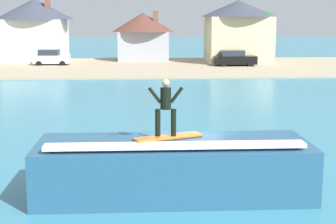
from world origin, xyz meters
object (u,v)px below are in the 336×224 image
(surfboard, at_px, (168,137))
(house_with_chimney, at_px, (35,27))
(car_near_shore, at_px, (51,58))
(tree_tall_bare, at_px, (267,24))
(car_far_shore, at_px, (235,58))
(wave_crest, at_px, (173,167))
(surfer, at_px, (166,104))
(house_gabled_white, at_px, (238,29))
(house_small_cottage, at_px, (143,34))
(tree_short_bushy, at_px, (240,29))

(surfboard, height_order, house_with_chimney, house_with_chimney)
(car_near_shore, xyz_separation_m, tree_tall_bare, (24.49, 0.14, 3.70))
(car_near_shore, bearing_deg, car_far_shore, -6.80)
(car_near_shore, bearing_deg, house_with_chimney, 116.28)
(surfboard, relative_size, car_far_shore, 0.47)
(tree_tall_bare, bearing_deg, wave_crest, -107.17)
(surfer, height_order, house_gabled_white, house_gabled_white)
(house_small_cottage, bearing_deg, car_far_shore, -39.15)
(surfer, bearing_deg, house_small_cottage, 90.27)
(house_small_cottage, height_order, tree_short_bushy, house_small_cottage)
(wave_crest, relative_size, surfer, 4.84)
(wave_crest, xyz_separation_m, surfer, (-0.25, -0.22, 2.01))
(wave_crest, xyz_separation_m, tree_short_bushy, (11.84, 50.56, 3.03))
(surfer, bearing_deg, car_far_shore, 76.79)
(tree_short_bushy, bearing_deg, house_small_cottage, -175.76)
(car_far_shore, xyz_separation_m, house_small_cottage, (-10.02, 8.16, 2.49))
(house_with_chimney, xyz_separation_m, tree_short_bushy, (25.36, 1.29, -0.37))
(car_near_shore, relative_size, tree_short_bushy, 0.76)
(house_small_cottage, xyz_separation_m, tree_tall_bare, (14.09, -5.58, 1.21))
(car_near_shore, xyz_separation_m, house_gabled_white, (21.55, 1.92, 3.12))
(car_near_shore, bearing_deg, tree_short_bushy, 16.28)
(car_near_shore, relative_size, house_gabled_white, 0.45)
(surfer, relative_size, tree_tall_bare, 0.29)
(house_gabled_white, xyz_separation_m, house_small_cottage, (-11.14, 3.80, -0.64))
(car_near_shore, bearing_deg, house_gabled_white, 5.09)
(surfer, xyz_separation_m, house_gabled_white, (10.91, 46.07, 1.18))
(surfboard, xyz_separation_m, house_small_cottage, (-0.30, 49.90, 1.53))
(car_far_shore, relative_size, tree_short_bushy, 0.87)
(surfboard, relative_size, tree_short_bushy, 0.41)
(wave_crest, relative_size, car_near_shore, 2.10)
(surfer, xyz_separation_m, house_small_cottage, (-0.23, 49.87, 0.54))
(car_near_shore, bearing_deg, tree_tall_bare, 0.32)
(car_far_shore, distance_m, tree_short_bushy, 9.82)
(house_small_cottage, relative_size, tree_tall_bare, 1.26)
(surfboard, bearing_deg, house_gabled_white, 76.77)
(tree_tall_bare, bearing_deg, car_near_shore, -179.68)
(car_near_shore, height_order, tree_short_bushy, tree_short_bushy)
(house_gabled_white, bearing_deg, surfer, -103.32)
(car_near_shore, distance_m, house_small_cottage, 12.13)
(car_near_shore, height_order, house_small_cottage, house_small_cottage)
(surfer, distance_m, house_with_chimney, 51.26)
(house_gabled_white, height_order, house_small_cottage, house_gabled_white)
(car_far_shore, bearing_deg, surfer, -103.21)
(wave_crest, relative_size, house_gabled_white, 0.94)
(car_far_shore, relative_size, house_small_cottage, 0.60)
(surfboard, height_order, tree_tall_bare, tree_tall_bare)
(car_far_shore, relative_size, tree_tall_bare, 0.75)
(surfer, distance_m, tree_short_bushy, 52.22)
(car_near_shore, distance_m, car_far_shore, 20.57)
(surfboard, height_order, house_small_cottage, house_small_cottage)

